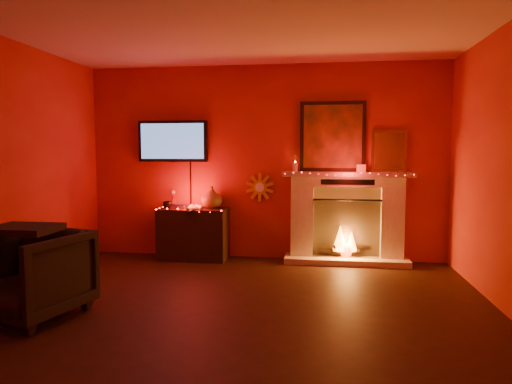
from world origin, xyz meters
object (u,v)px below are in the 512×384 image
tv (173,141)px  sunburst_clock (260,187)px  console_table (195,230)px  fireplace (346,209)px  armchair (29,275)px

tv → sunburst_clock: bearing=1.2°
tv → console_table: bearing=-27.9°
sunburst_clock → fireplace: bearing=-4.4°
tv → console_table: 1.31m
tv → fireplace: bearing=-1.5°
armchair → sunburst_clock: bearing=70.4°
sunburst_clock → tv: bearing=-178.8°
sunburst_clock → console_table: sunburst_clock is taller
fireplace → sunburst_clock: 1.23m
fireplace → console_table: fireplace is taller
tv → armchair: 2.93m
fireplace → tv: size_ratio=1.76×
tv → sunburst_clock: 1.41m
fireplace → console_table: size_ratio=2.14×
fireplace → sunburst_clock: (-1.19, 0.09, 0.28)m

